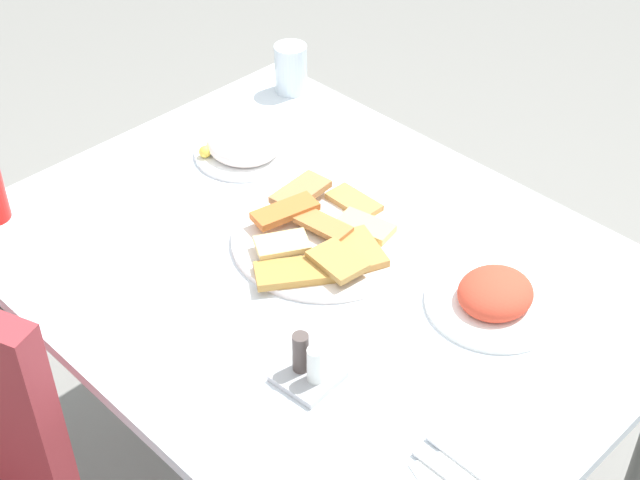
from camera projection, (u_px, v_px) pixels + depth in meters
dining_table at (317, 290)px, 1.71m from camera, size 1.18×0.90×0.70m
pide_platter at (324, 236)px, 1.70m from camera, size 0.34×0.36×0.04m
salad_plate_greens at (495, 297)px, 1.56m from camera, size 0.24×0.24×0.06m
salad_plate_rice at (243, 145)px, 1.91m from camera, size 0.20×0.20×0.07m
drinking_glass at (291, 69)px, 2.09m from camera, size 0.07×0.07×0.11m
fork at (480, 474)px, 1.30m from camera, size 0.19×0.02×0.00m
condiment_caddy at (308, 368)px, 1.43m from camera, size 0.10×0.10×0.08m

